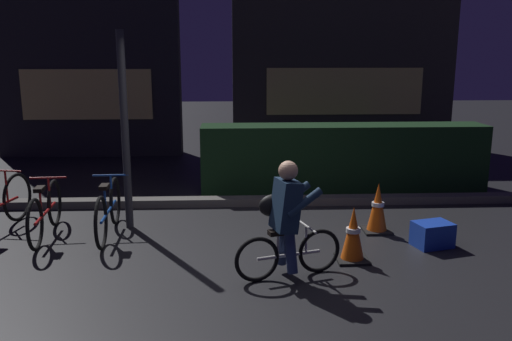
{
  "coord_description": "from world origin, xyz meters",
  "views": [
    {
      "loc": [
        -0.1,
        -5.72,
        2.31
      ],
      "look_at": [
        0.2,
        0.6,
        0.9
      ],
      "focal_mm": 37.38,
      "sensor_mm": 36.0,
      "label": 1
    }
  ],
  "objects_px": {
    "blue_crate": "(432,234)",
    "traffic_cone_far": "(378,208)",
    "street_post": "(125,132)",
    "traffic_cone_near": "(353,235)",
    "parked_bike_left_mid": "(45,212)",
    "cyclist": "(286,219)",
    "parked_bike_center_left": "(108,210)"
  },
  "relations": [
    {
      "from": "street_post",
      "to": "parked_bike_left_mid",
      "type": "height_order",
      "value": "street_post"
    },
    {
      "from": "street_post",
      "to": "traffic_cone_far",
      "type": "bearing_deg",
      "value": -5.78
    },
    {
      "from": "parked_bike_left_mid",
      "to": "cyclist",
      "type": "height_order",
      "value": "cyclist"
    },
    {
      "from": "parked_bike_left_mid",
      "to": "street_post",
      "type": "bearing_deg",
      "value": -76.01
    },
    {
      "from": "traffic_cone_far",
      "to": "cyclist",
      "type": "relative_size",
      "value": 0.53
    },
    {
      "from": "traffic_cone_far",
      "to": "traffic_cone_near",
      "type": "bearing_deg",
      "value": -119.39
    },
    {
      "from": "traffic_cone_near",
      "to": "traffic_cone_far",
      "type": "distance_m",
      "value": 1.11
    },
    {
      "from": "traffic_cone_far",
      "to": "cyclist",
      "type": "bearing_deg",
      "value": -134.53
    },
    {
      "from": "parked_bike_center_left",
      "to": "traffic_cone_near",
      "type": "distance_m",
      "value": 3.09
    },
    {
      "from": "traffic_cone_near",
      "to": "blue_crate",
      "type": "xyz_separation_m",
      "value": [
        1.07,
        0.4,
        -0.15
      ]
    },
    {
      "from": "parked_bike_left_mid",
      "to": "traffic_cone_near",
      "type": "relative_size",
      "value": 2.5
    },
    {
      "from": "traffic_cone_near",
      "to": "blue_crate",
      "type": "distance_m",
      "value": 1.15
    },
    {
      "from": "blue_crate",
      "to": "cyclist",
      "type": "relative_size",
      "value": 0.35
    },
    {
      "from": "parked_bike_left_mid",
      "to": "traffic_cone_far",
      "type": "relative_size",
      "value": 2.4
    },
    {
      "from": "traffic_cone_near",
      "to": "parked_bike_left_mid",
      "type": "bearing_deg",
      "value": 165.34
    },
    {
      "from": "parked_bike_left_mid",
      "to": "blue_crate",
      "type": "relative_size",
      "value": 3.58
    },
    {
      "from": "street_post",
      "to": "parked_bike_left_mid",
      "type": "distance_m",
      "value": 1.42
    },
    {
      "from": "street_post",
      "to": "parked_bike_center_left",
      "type": "height_order",
      "value": "street_post"
    },
    {
      "from": "parked_bike_center_left",
      "to": "blue_crate",
      "type": "bearing_deg",
      "value": -100.47
    },
    {
      "from": "cyclist",
      "to": "blue_crate",
      "type": "bearing_deg",
      "value": 6.02
    },
    {
      "from": "parked_bike_left_mid",
      "to": "cyclist",
      "type": "xyz_separation_m",
      "value": [
        2.92,
        -1.38,
        0.3
      ]
    },
    {
      "from": "traffic_cone_near",
      "to": "traffic_cone_far",
      "type": "relative_size",
      "value": 0.96
    },
    {
      "from": "traffic_cone_near",
      "to": "traffic_cone_far",
      "type": "bearing_deg",
      "value": 60.61
    },
    {
      "from": "traffic_cone_far",
      "to": "blue_crate",
      "type": "xyz_separation_m",
      "value": [
        0.53,
        -0.57,
        -0.17
      ]
    },
    {
      "from": "street_post",
      "to": "parked_bike_left_mid",
      "type": "bearing_deg",
      "value": -161.76
    },
    {
      "from": "blue_crate",
      "to": "cyclist",
      "type": "bearing_deg",
      "value": -156.82
    },
    {
      "from": "traffic_cone_far",
      "to": "cyclist",
      "type": "distance_m",
      "value": 1.95
    },
    {
      "from": "street_post",
      "to": "blue_crate",
      "type": "bearing_deg",
      "value": -13.31
    },
    {
      "from": "parked_bike_center_left",
      "to": "cyclist",
      "type": "height_order",
      "value": "cyclist"
    },
    {
      "from": "parked_bike_left_mid",
      "to": "parked_bike_center_left",
      "type": "distance_m",
      "value": 0.79
    },
    {
      "from": "parked_bike_center_left",
      "to": "blue_crate",
      "type": "xyz_separation_m",
      "value": [
        4.0,
        -0.59,
        -0.19
      ]
    },
    {
      "from": "blue_crate",
      "to": "traffic_cone_far",
      "type": "bearing_deg",
      "value": 132.77
    }
  ]
}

